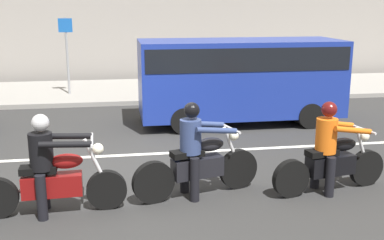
{
  "coord_description": "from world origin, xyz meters",
  "views": [
    {
      "loc": [
        -0.27,
        -8.46,
        3.03
      ],
      "look_at": [
        1.04,
        -0.36,
        1.01
      ],
      "focal_mm": 44.19,
      "sensor_mm": 36.0,
      "label": 1
    }
  ],
  "objects": [
    {
      "name": "sidewalk_slab",
      "position": [
        0.0,
        8.0,
        0.07
      ],
      "size": [
        40.0,
        4.4,
        0.14
      ],
      "primitive_type": "cube",
      "color": "gray",
      "rests_on": "ground_plane"
    },
    {
      "name": "street_sign_post",
      "position": [
        -1.82,
        7.39,
        1.64
      ],
      "size": [
        0.44,
        0.08,
        2.47
      ],
      "color": "gray",
      "rests_on": "sidewalk_slab"
    },
    {
      "name": "lane_marking_stripe",
      "position": [
        0.63,
        0.9,
        0.0
      ],
      "size": [
        18.0,
        0.14,
        0.01
      ],
      "primitive_type": "cube",
      "color": "silver",
      "rests_on": "ground_plane"
    },
    {
      "name": "motorcycle_with_rider_black_leather",
      "position": [
        -1.27,
        -1.71,
        0.63
      ],
      "size": [
        2.17,
        0.7,
        1.52
      ],
      "color": "black",
      "rests_on": "ground_plane"
    },
    {
      "name": "ground_plane",
      "position": [
        0.0,
        0.0,
        0.0
      ],
      "size": [
        80.0,
        80.0,
        0.0
      ],
      "primitive_type": "plane",
      "color": "#2C2C2C"
    },
    {
      "name": "motorcycle_with_rider_orange_stripe",
      "position": [
        3.14,
        -1.55,
        0.63
      ],
      "size": [
        2.09,
        0.76,
        1.52
      ],
      "color": "black",
      "rests_on": "ground_plane"
    },
    {
      "name": "parked_van_cobalt_blue",
      "position": [
        2.87,
        3.25,
        1.25
      ],
      "size": [
        5.14,
        1.96,
        2.14
      ],
      "color": "navy",
      "rests_on": "ground_plane"
    },
    {
      "name": "motorcycle_with_rider_denim_blue",
      "position": [
        0.95,
        -1.38,
        0.64
      ],
      "size": [
        2.14,
        0.83,
        1.55
      ],
      "color": "black",
      "rests_on": "ground_plane"
    }
  ]
}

